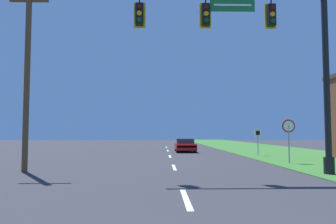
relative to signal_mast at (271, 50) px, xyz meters
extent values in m
cube|color=#38752D|center=(6.48, 19.07, -5.30)|extent=(10.00, 110.00, 0.04)
cube|color=silver|center=(-4.02, -4.93, -5.32)|extent=(0.16, 2.80, 0.01)
cube|color=silver|center=(-4.02, 3.07, -5.32)|extent=(0.16, 2.80, 0.01)
cube|color=silver|center=(-4.02, 11.07, -5.32)|extent=(0.16, 2.80, 0.01)
cube|color=silver|center=(-4.02, 19.07, -5.32)|extent=(0.16, 2.80, 0.01)
cube|color=silver|center=(-4.02, 27.07, -5.32)|extent=(0.16, 2.80, 0.01)
cylinder|color=black|center=(2.38, 0.00, -4.93)|extent=(0.44, 0.44, 0.70)
cylinder|color=black|center=(2.38, 0.00, -1.18)|extent=(0.26, 0.26, 8.21)
cube|color=#196B33|center=(-1.62, 0.00, 1.93)|extent=(1.93, 0.06, 0.55)
cube|color=white|center=(-1.62, -0.03, 1.93)|extent=(1.62, 0.01, 0.08)
cube|color=yellow|center=(-5.62, 0.14, 1.50)|extent=(0.50, 0.03, 1.11)
cube|color=black|center=(-5.62, 0.00, 1.50)|extent=(0.34, 0.24, 0.95)
sphere|color=#4C0F0C|center=(-5.62, -0.14, 1.79)|extent=(0.22, 0.22, 0.22)
sphere|color=orange|center=(-5.62, -0.14, 1.50)|extent=(0.22, 0.22, 0.22)
sphere|color=#0F3D19|center=(-5.62, -0.14, 1.22)|extent=(0.22, 0.22, 0.22)
cylinder|color=black|center=(-2.78, 0.00, 2.15)|extent=(0.06, 0.06, 0.35)
cube|color=yellow|center=(-2.78, 0.14, 1.50)|extent=(0.50, 0.03, 1.11)
cube|color=black|center=(-2.78, 0.00, 1.50)|extent=(0.34, 0.24, 0.95)
sphere|color=#4C0F0C|center=(-2.78, -0.14, 1.79)|extent=(0.22, 0.22, 0.22)
sphere|color=orange|center=(-2.78, -0.14, 1.50)|extent=(0.22, 0.22, 0.22)
sphere|color=#0F3D19|center=(-2.78, -0.14, 1.22)|extent=(0.22, 0.22, 0.22)
cylinder|color=black|center=(0.07, 0.00, 2.15)|extent=(0.06, 0.06, 0.35)
cube|color=yellow|center=(0.07, 0.14, 1.50)|extent=(0.50, 0.03, 1.11)
cube|color=black|center=(0.07, 0.00, 1.50)|extent=(0.34, 0.24, 0.95)
sphere|color=#4C0F0C|center=(0.07, -0.14, 1.79)|extent=(0.22, 0.22, 0.22)
sphere|color=orange|center=(0.07, -0.14, 1.50)|extent=(0.22, 0.22, 0.22)
sphere|color=#0F3D19|center=(0.07, -0.14, 1.22)|extent=(0.22, 0.22, 0.22)
cylinder|color=black|center=(-1.63, 18.97, -5.00)|extent=(0.22, 0.64, 0.64)
cylinder|color=black|center=(-3.23, 18.97, -5.00)|extent=(0.22, 0.64, 0.64)
cylinder|color=black|center=(-1.63, 15.70, -5.00)|extent=(0.22, 0.64, 0.64)
cylinder|color=black|center=(-3.23, 15.70, -5.00)|extent=(0.22, 0.64, 0.64)
cube|color=#AD1414|center=(-2.43, 17.33, -4.82)|extent=(1.82, 4.67, 0.55)
cube|color=#283342|center=(-2.43, 17.45, -4.34)|extent=(1.60, 1.96, 0.42)
cube|color=#AD1414|center=(-2.43, 17.45, -4.16)|extent=(1.57, 1.92, 0.06)
cube|color=#B71414|center=(-2.43, 15.03, -4.76)|extent=(1.67, 0.06, 0.14)
cylinder|color=gray|center=(2.70, 5.12, -4.18)|extent=(0.07, 0.07, 2.20)
cylinder|color=red|center=(2.70, 5.12, -3.16)|extent=(0.76, 0.04, 0.76)
cylinder|color=white|center=(2.70, 5.10, -3.16)|extent=(0.61, 0.01, 0.61)
cylinder|color=gray|center=(2.85, 11.70, -4.28)|extent=(0.06, 0.06, 2.00)
cube|color=white|center=(2.85, 11.70, -3.55)|extent=(0.55, 0.04, 0.60)
cube|color=black|center=(2.85, 11.67, -3.55)|extent=(0.31, 0.01, 0.34)
cylinder|color=brown|center=(-10.87, 1.36, -0.90)|extent=(0.26, 0.26, 8.84)
cube|color=brown|center=(-10.87, 1.36, 2.62)|extent=(1.80, 0.12, 0.12)
camera|label=1|loc=(-4.68, -13.70, -3.58)|focal=35.00mm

